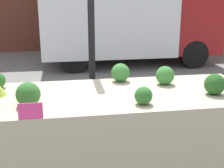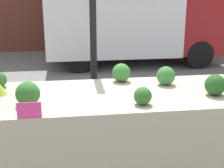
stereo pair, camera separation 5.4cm
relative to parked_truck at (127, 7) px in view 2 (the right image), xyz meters
name	(u,v)px [view 2 (the right image)]	position (x,y,z in m)	size (l,w,h in m)	color
tent_pole	(93,40)	(-1.18, -4.38, -0.11)	(0.07, 0.07, 2.45)	black
parked_truck	(127,7)	(0.00, 0.00, 0.00)	(4.10, 2.19, 2.55)	white
market_table	(113,109)	(-1.10, -5.29, -0.52)	(2.37, 0.89, 0.92)	tan
broccoli_head_1	(166,76)	(-0.59, -5.04, -0.34)	(0.17, 0.17, 0.17)	#387533
broccoli_head_2	(28,94)	(-1.74, -5.40, -0.33)	(0.18, 0.18, 0.18)	#2D6628
broccoli_head_3	(215,85)	(-0.29, -5.37, -0.33)	(0.17, 0.17, 0.17)	#23511E
broccoli_head_4	(121,73)	(-0.97, -4.88, -0.33)	(0.17, 0.17, 0.17)	#387533
broccoli_head_5	(143,96)	(-0.91, -5.50, -0.35)	(0.13, 0.13, 0.13)	#2D6628
price_sign	(29,110)	(-1.71, -5.65, -0.36)	(0.16, 0.01, 0.11)	#E53D84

